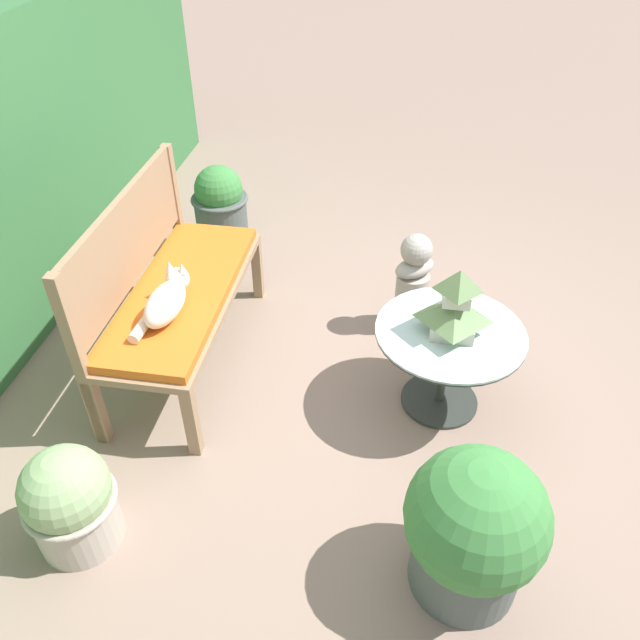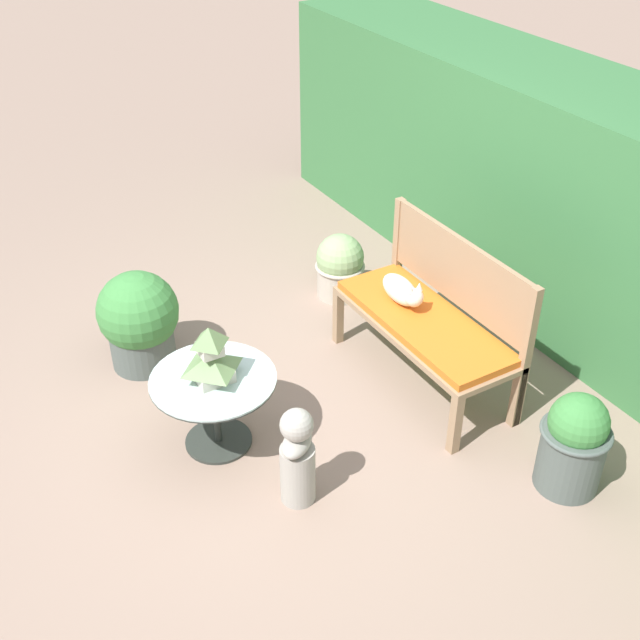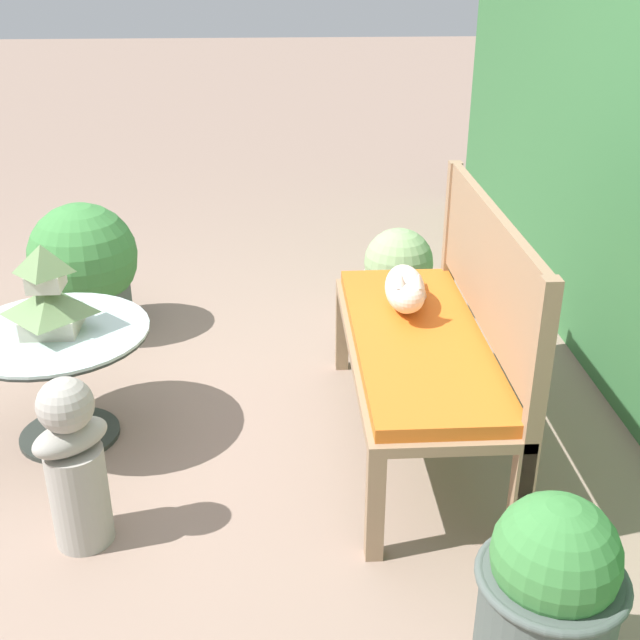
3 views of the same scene
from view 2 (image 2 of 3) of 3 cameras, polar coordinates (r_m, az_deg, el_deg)
The scene contains 11 objects.
ground at distance 5.21m, azimuth -3.41°, elevation -7.20°, with size 30.00×30.00×0.00m, color gray.
foliage_hedge_back at distance 6.09m, azimuth 18.19°, elevation 7.48°, with size 6.40×1.05×1.73m, color #38703D.
garden_bench at distance 5.31m, azimuth 7.39°, elevation -0.45°, with size 1.40×0.55×0.51m.
bench_backrest at distance 5.29m, azimuth 9.81°, elevation 2.87°, with size 1.40×0.06×1.02m.
cat at distance 5.37m, azimuth 5.87°, elevation 2.10°, with size 0.47×0.21×0.22m.
patio_table at distance 4.83m, azimuth -7.53°, elevation -5.12°, with size 0.76×0.76×0.50m.
pagoda_birdhouse at distance 4.67m, azimuth -7.77°, elevation -2.65°, with size 0.28×0.28×0.36m.
garden_bust at distance 4.50m, azimuth -1.62°, elevation -9.69°, with size 0.29×0.30×0.64m.
potted_plant_path_edge at distance 5.61m, azimuth -12.74°, elevation -0.02°, with size 0.56×0.56×0.71m.
potted_plant_table_near at distance 6.29m, azimuth 1.43°, elevation 3.84°, with size 0.39×0.39×0.52m.
potted_plant_bench_left at distance 4.80m, azimuth 17.61°, elevation -8.31°, with size 0.41×0.41×0.64m.
Camera 2 is at (3.51, -1.71, 3.44)m, focal length 45.00 mm.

